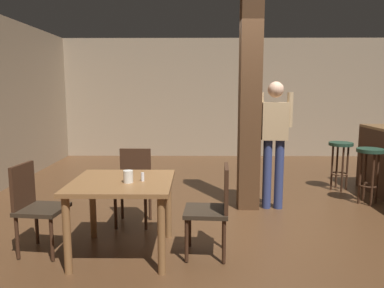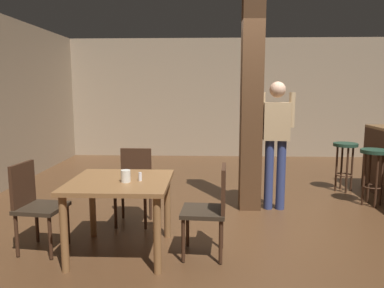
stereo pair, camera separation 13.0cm
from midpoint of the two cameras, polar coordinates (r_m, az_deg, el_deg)
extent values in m
plane|color=#4C301C|center=(4.88, 9.72, -11.16)|extent=(10.80, 10.80, 0.00)
cube|color=gray|center=(9.08, 5.44, 6.96)|extent=(8.00, 0.10, 2.80)
cube|color=#4C301C|center=(5.06, 8.05, 5.78)|extent=(0.28, 0.28, 2.80)
cube|color=brown|center=(3.72, -11.58, -5.76)|extent=(0.97, 0.97, 0.04)
cylinder|color=brown|center=(4.16, -4.53, -9.44)|extent=(0.07, 0.07, 0.71)
cylinder|color=brown|center=(4.31, -15.73, -9.09)|extent=(0.07, 0.07, 0.71)
cylinder|color=brown|center=(3.38, -5.81, -13.75)|extent=(0.07, 0.07, 0.71)
cylinder|color=brown|center=(3.57, -19.53, -13.00)|extent=(0.07, 0.07, 0.71)
cube|color=#2D2319|center=(4.55, -9.80, -6.70)|extent=(0.43, 0.43, 0.04)
cube|color=#382114|center=(4.68, -9.40, -3.43)|extent=(0.38, 0.04, 0.45)
cylinder|color=#382114|center=(4.41, -7.92, -10.17)|extent=(0.04, 0.04, 0.43)
cylinder|color=#382114|center=(4.49, -12.40, -9.99)|extent=(0.04, 0.04, 0.43)
cylinder|color=#382114|center=(4.74, -7.21, -8.83)|extent=(0.04, 0.04, 0.43)
cylinder|color=#382114|center=(4.81, -11.38, -8.69)|extent=(0.04, 0.04, 0.43)
cube|color=#2D2319|center=(4.04, -22.69, -9.17)|extent=(0.47, 0.47, 0.04)
cube|color=#382114|center=(4.08, -25.23, -5.88)|extent=(0.08, 0.38, 0.45)
cylinder|color=#382114|center=(4.18, -19.18, -11.66)|extent=(0.04, 0.04, 0.43)
cylinder|color=#382114|center=(3.89, -21.51, -13.31)|extent=(0.04, 0.04, 0.43)
cylinder|color=#382114|center=(4.34, -23.40, -11.14)|extent=(0.04, 0.04, 0.43)
cylinder|color=#382114|center=(4.06, -25.96, -12.64)|extent=(0.04, 0.04, 0.43)
cube|color=#2D2319|center=(3.68, 1.13, -10.21)|extent=(0.45, 0.45, 0.04)
cube|color=#382114|center=(3.61, 4.20, -6.87)|extent=(0.06, 0.38, 0.45)
cylinder|color=#382114|center=(3.61, -1.91, -14.41)|extent=(0.04, 0.04, 0.43)
cylinder|color=#382114|center=(3.94, -1.35, -12.44)|extent=(0.04, 0.04, 0.43)
cylinder|color=#382114|center=(3.59, 3.83, -14.55)|extent=(0.04, 0.04, 0.43)
cylinder|color=#382114|center=(3.92, 3.88, -12.55)|extent=(0.04, 0.04, 0.43)
cylinder|color=silver|center=(3.61, -10.72, -4.90)|extent=(0.09, 0.09, 0.12)
cylinder|color=silver|center=(3.65, -8.56, -4.99)|extent=(0.03, 0.03, 0.08)
cube|color=tan|center=(5.09, 11.78, 3.44)|extent=(0.35, 0.22, 0.50)
sphere|color=tan|center=(5.07, 11.93, 8.12)|extent=(0.22, 0.22, 0.21)
cylinder|color=navy|center=(5.21, 12.42, -4.54)|extent=(0.13, 0.13, 0.95)
cylinder|color=navy|center=(5.19, 10.67, -4.54)|extent=(0.13, 0.13, 0.95)
cylinder|color=tan|center=(5.11, 14.00, 5.07)|extent=(0.09, 0.09, 0.46)
cylinder|color=tan|center=(5.06, 9.65, 5.17)|extent=(0.09, 0.09, 0.46)
cylinder|color=#1E3828|center=(5.77, 24.97, -0.89)|extent=(0.37, 0.37, 0.05)
torus|color=#382114|center=(5.87, 24.66, -5.73)|extent=(0.26, 0.26, 0.02)
cylinder|color=#382114|center=(5.95, 24.25, -4.49)|extent=(0.03, 0.03, 0.75)
cylinder|color=#382114|center=(5.74, 25.21, -5.01)|extent=(0.03, 0.03, 0.75)
cylinder|color=#382114|center=(5.89, 25.80, -4.71)|extent=(0.03, 0.03, 0.75)
cylinder|color=#382114|center=(5.79, 23.63, -4.78)|extent=(0.03, 0.03, 0.75)
cylinder|color=#1E3828|center=(6.40, 21.22, 0.00)|extent=(0.38, 0.38, 0.05)
torus|color=#382114|center=(6.49, 20.99, -4.27)|extent=(0.26, 0.26, 0.02)
cylinder|color=#382114|center=(6.58, 20.67, -3.19)|extent=(0.03, 0.03, 0.73)
cylinder|color=#382114|center=(6.36, 21.42, -3.62)|extent=(0.03, 0.03, 0.73)
cylinder|color=#382114|center=(6.51, 22.04, -3.38)|extent=(0.03, 0.03, 0.73)
cylinder|color=#382114|center=(6.43, 20.01, -3.42)|extent=(0.03, 0.03, 0.73)
camera|label=1|loc=(0.07, -90.84, -0.13)|focal=35.00mm
camera|label=2|loc=(0.07, 89.16, 0.13)|focal=35.00mm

